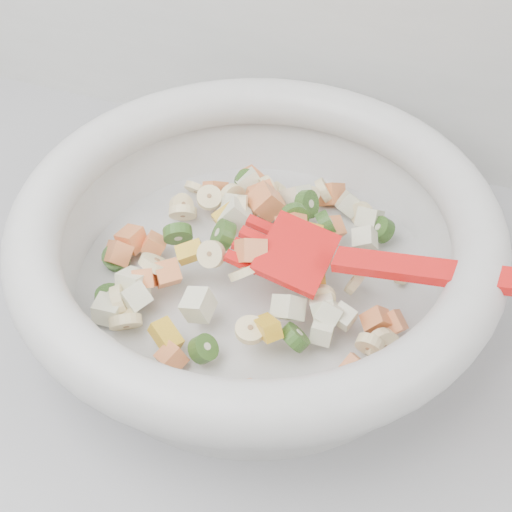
% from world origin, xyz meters
% --- Properties ---
extents(mixing_bowl, '(0.48, 0.40, 0.12)m').
position_xyz_m(mixing_bowl, '(-0.07, 1.50, 0.96)').
color(mixing_bowl, beige).
rests_on(mixing_bowl, counter).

